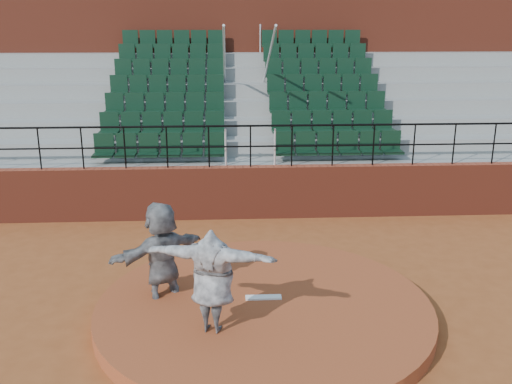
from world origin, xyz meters
TOP-DOWN VIEW (x-y plane):
  - ground at (0.00, 0.00)m, footprint 90.00×90.00m
  - pitchers_mound at (0.00, 0.00)m, footprint 5.50×5.50m
  - pitching_rubber at (0.00, 0.15)m, footprint 0.60×0.15m
  - boundary_wall at (0.00, 5.00)m, footprint 24.00×0.30m
  - wall_railing at (0.00, 5.00)m, footprint 24.04×0.05m
  - seating_deck at (0.00, 8.65)m, footprint 24.00×5.97m
  - press_box_facade at (0.00, 12.60)m, footprint 24.00×3.00m
  - pitcher at (-0.82, -0.82)m, footprint 2.04×1.07m
  - fielder at (-1.68, 0.42)m, footprint 1.72×1.49m

SIDE VIEW (x-z plane):
  - ground at x=0.00m, z-range 0.00..0.00m
  - pitchers_mound at x=0.00m, z-range 0.00..0.25m
  - pitching_rubber at x=0.00m, z-range 0.25..0.28m
  - boundary_wall at x=0.00m, z-range 0.00..1.30m
  - fielder at x=-1.68m, z-range 0.00..1.87m
  - pitcher at x=-0.82m, z-range 0.25..1.85m
  - seating_deck at x=0.00m, z-range -0.87..3.76m
  - wall_railing at x=0.00m, z-range 1.52..2.54m
  - press_box_facade at x=0.00m, z-range 0.00..7.10m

